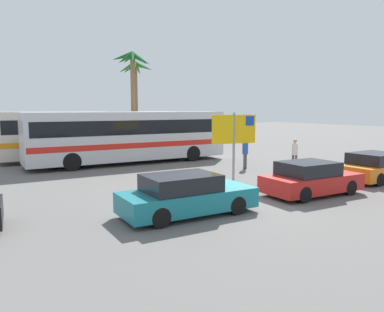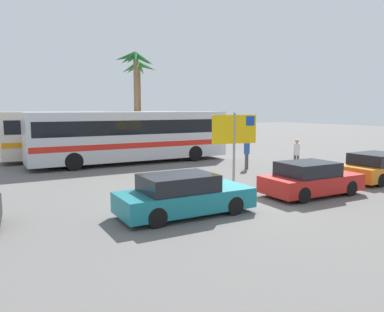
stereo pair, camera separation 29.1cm
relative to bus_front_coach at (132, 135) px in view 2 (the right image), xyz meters
name	(u,v)px [view 2 (the right image)]	position (x,y,z in m)	size (l,w,h in m)	color
ground	(217,203)	(-0.94, -10.99, -1.78)	(120.00, 120.00, 0.00)	#605E5B
bus_front_coach	(132,135)	(0.00, 0.00, 0.00)	(12.33, 2.48, 3.17)	silver
bus_rear_coach	(99,132)	(-1.07, 3.50, 0.00)	(12.33, 2.48, 3.17)	silver
ferry_sign	(235,132)	(1.87, -8.17, 0.54)	(2.18, 0.39, 3.20)	gray
car_orange	(379,168)	(7.94, -11.21, -1.15)	(4.21, 2.03, 1.32)	orange
car_teal	(183,195)	(-2.67, -11.65, -1.15)	(4.37, 1.81, 1.32)	#19757F
car_red	(310,179)	(2.94, -11.71, -1.15)	(4.05, 1.88, 1.32)	red
pedestrian_near_sign	(297,152)	(6.88, -7.02, -0.77)	(0.32, 0.32, 1.72)	#4C4C51
pedestrian_by_bus	(247,151)	(4.75, -5.34, -0.75)	(0.32, 0.32, 1.74)	#4C4C51
palm_tree_seaside	(139,80)	(3.00, 6.33, 3.87)	(2.89, 2.80, 7.10)	brown
palm_tree_inland	(135,71)	(2.22, 5.07, 4.37)	(3.00, 3.02, 7.60)	brown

